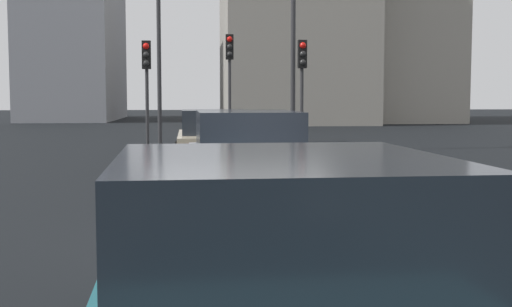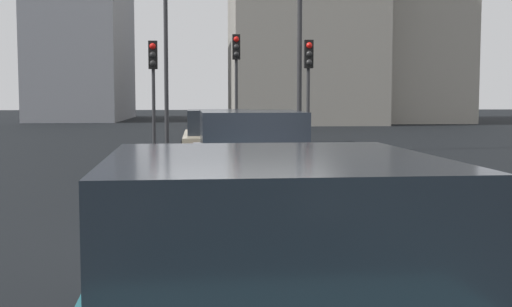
# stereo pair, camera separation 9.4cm
# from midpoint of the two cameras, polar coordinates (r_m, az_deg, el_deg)

# --- Properties ---
(ground_plane) EXTENTS (160.00, 160.00, 0.20)m
(ground_plane) POSITION_cam_midpoint_polar(r_m,az_deg,el_deg) (9.50, -1.33, -7.26)
(ground_plane) COLOR black
(car_beige_lead) EXTENTS (4.22, 2.09, 1.53)m
(car_beige_lead) POSITION_cam_midpoint_polar(r_m,az_deg,el_deg) (17.66, -3.66, 1.09)
(car_beige_lead) COLOR tan
(car_beige_lead) RESTS_ON ground_plane
(car_silver_second) EXTENTS (4.83, 2.09, 1.65)m
(car_silver_second) POSITION_cam_midpoint_polar(r_m,az_deg,el_deg) (11.06, -1.07, -0.89)
(car_silver_second) COLOR #A8AAB2
(car_silver_second) RESTS_ON ground_plane
(car_teal_third) EXTENTS (4.32, 2.24, 1.59)m
(car_teal_third) POSITION_cam_midpoint_polar(r_m,az_deg,el_deg) (3.82, 0.94, -12.42)
(car_teal_third) COLOR #19606B
(car_teal_third) RESTS_ON ground_plane
(traffic_light_near_left) EXTENTS (0.32, 0.28, 4.09)m
(traffic_light_near_left) POSITION_cam_midpoint_polar(r_m,az_deg,el_deg) (25.04, -2.32, 7.25)
(traffic_light_near_left) COLOR #2D2D30
(traffic_light_near_left) RESTS_ON ground_plane
(traffic_light_near_right) EXTENTS (0.32, 0.28, 3.63)m
(traffic_light_near_right) POSITION_cam_midpoint_polar(r_m,az_deg,el_deg) (22.38, -9.21, 6.67)
(traffic_light_near_right) COLOR #2D2D30
(traffic_light_near_right) RESTS_ON ground_plane
(traffic_light_far_left) EXTENTS (0.32, 0.28, 3.66)m
(traffic_light_far_left) POSITION_cam_midpoint_polar(r_m,az_deg,el_deg) (22.26, 3.75, 6.79)
(traffic_light_far_left) COLOR #2D2D30
(traffic_light_far_left) RESTS_ON ground_plane
(street_lamp_far) EXTENTS (0.56, 0.36, 7.89)m
(street_lamp_far) POSITION_cam_midpoint_polar(r_m,az_deg,el_deg) (26.85, -8.20, 10.62)
(street_lamp_far) COLOR #2D2D30
(street_lamp_far) RESTS_ON ground_plane
(building_facade_left) EXTENTS (13.50, 6.71, 15.91)m
(building_facade_left) POSITION_cam_midpoint_polar(r_m,az_deg,el_deg) (53.12, 11.29, 11.33)
(building_facade_left) COLOR gray
(building_facade_left) RESTS_ON ground_plane
(building_facade_center) EXTENTS (14.87, 9.54, 14.56)m
(building_facade_center) POSITION_cam_midpoint_polar(r_m,az_deg,el_deg) (49.51, 2.82, 11.11)
(building_facade_center) COLOR gray
(building_facade_center) RESTS_ON ground_plane
(building_facade_right) EXTENTS (14.01, 6.37, 14.14)m
(building_facade_right) POSITION_cam_midpoint_polar(r_m,az_deg,el_deg) (55.47, -14.88, 10.06)
(building_facade_right) COLOR gray
(building_facade_right) RESTS_ON ground_plane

